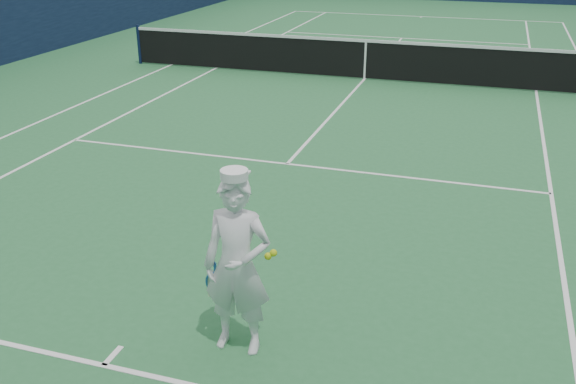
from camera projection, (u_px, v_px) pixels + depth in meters
The scene contains 4 objects.
ground at pixel (364, 79), 16.26m from camera, with size 80.00×80.00×0.00m, color #276737.
court_markings at pixel (364, 79), 16.26m from camera, with size 11.03×23.83×0.01m.
tennis_net at pixel (365, 58), 16.04m from camera, with size 12.88×0.09×1.07m.
tennis_player at pixel (237, 265), 5.78m from camera, with size 0.77×0.46×1.80m.
Camera 1 is at (3.05, -15.90, 3.76)m, focal length 40.00 mm.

